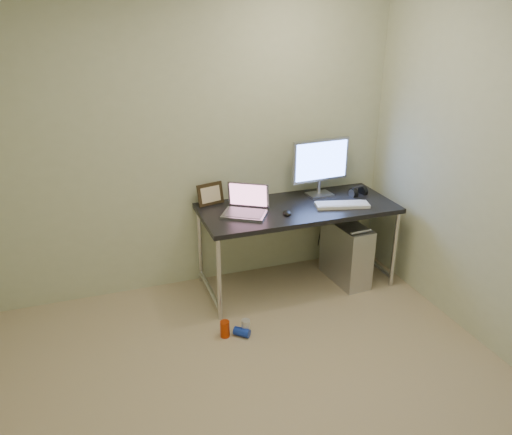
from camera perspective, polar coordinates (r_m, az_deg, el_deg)
The scene contains 17 objects.
floor at distance 3.32m, azimuth 1.26°, elevation -21.15°, with size 3.50×3.50×0.00m, color tan.
wall_back at distance 4.21m, azimuth -7.04°, elevation 8.07°, with size 3.50×0.02×2.50m, color beige.
desk at distance 4.30m, azimuth 4.75°, elevation 0.38°, with size 1.67×0.73×0.75m.
tower_computer at distance 4.58m, azimuth 10.23°, elevation -3.91°, with size 0.27×0.55×0.59m.
cable_a at distance 4.83m, azimuth 7.52°, elevation -0.72°, with size 0.01×0.01×0.70m, color black.
cable_b at distance 4.86m, azimuth 8.56°, elevation -0.88°, with size 0.01×0.01×0.72m, color black.
can_red at distance 3.87m, azimuth -3.58°, elevation -12.60°, with size 0.07×0.07×0.13m, color #BC3307.
can_white at distance 3.89m, azimuth -1.18°, elevation -12.40°, with size 0.07×0.07×0.12m, color silver.
can_blue at distance 3.89m, azimuth -1.62°, elevation -12.96°, with size 0.07×0.07×0.12m, color #1430AD.
laptop at distance 4.09m, azimuth -1.15°, elevation 1.26°, with size 0.44×0.42×0.24m.
monitor at distance 4.46m, azimuth 7.40°, elevation 6.21°, with size 0.55×0.17×0.51m.
keyboard at distance 4.31m, azimuth 9.82°, elevation 1.43°, with size 0.45×0.15×0.03m, color white.
mouse_right at distance 4.42m, azimuth 12.14°, elevation 1.90°, with size 0.07×0.11×0.04m, color black.
mouse_left at distance 4.08m, azimuth 3.56°, elevation 0.61°, with size 0.07×0.11×0.04m, color black.
headphones at distance 4.60m, azimuth 11.60°, elevation 2.88°, with size 0.17×0.10×0.10m.
picture_frame at distance 4.28m, azimuth -5.23°, elevation 2.69°, with size 0.24×0.03×0.19m, color black.
webcam at distance 4.31m, azimuth -1.54°, elevation 2.72°, with size 0.04×0.04×0.11m.
Camera 1 is at (-0.86, -2.24, 2.29)m, focal length 35.00 mm.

